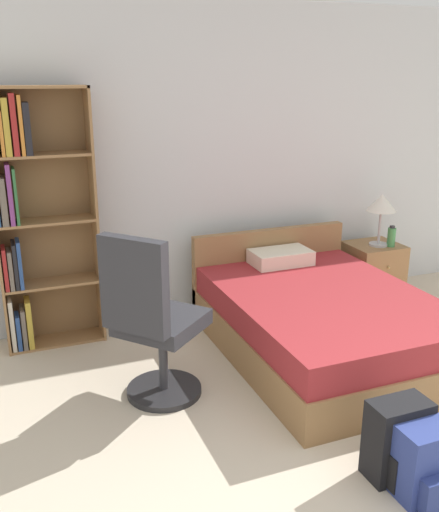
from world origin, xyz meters
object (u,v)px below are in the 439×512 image
water_bottle (391,237)px  nightstand (372,271)px  bed (320,319)px  backpack_black (398,442)px  table_lamp (382,205)px  office_chair (153,324)px  backpack_blue (426,465)px  bookshelf (32,217)px

water_bottle → nightstand: bearing=131.4°
bed → backpack_black: 1.45m
bed → table_lamp: bearing=34.8°
backpack_black → table_lamp: bearing=56.4°
office_chair → table_lamp: 2.60m
bed → nightstand: 1.29m
bed → backpack_black: bearing=-104.8°
backpack_black → water_bottle: bearing=54.0°
office_chair → nightstand: size_ratio=2.20×
water_bottle → backpack_blue: bearing=-123.3°
office_chair → water_bottle: bearing=19.8°
bookshelf → backpack_black: (1.57, -2.29, -0.82)m
bed → office_chair: size_ratio=1.70×
water_bottle → backpack_black: water_bottle is taller
nightstand → backpack_blue: size_ratio=1.35×
backpack_blue → table_lamp: bearing=59.1°
bed → backpack_blue: (-0.34, -1.58, -0.07)m
bookshelf → nightstand: 3.07m
bed → table_lamp: 1.42m
water_bottle → backpack_black: (-1.50, -2.06, -0.41)m
bed → water_bottle: size_ratio=10.08×
bed → table_lamp: (1.04, 0.72, 0.64)m
nightstand → water_bottle: bearing=-48.6°
bed → nightstand: bed is taller
table_lamp → backpack_black: (-1.41, -2.12, -0.69)m
nightstand → table_lamp: size_ratio=1.09×
bed → water_bottle: 1.35m
table_lamp → water_bottle: size_ratio=2.48×
backpack_black → backpack_blue: 0.18m
bookshelf → office_chair: (0.59, -1.13, -0.48)m
bookshelf → nightstand: size_ratio=3.74×
nightstand → office_chair: bearing=-157.3°
bookshelf → water_bottle: size_ratio=10.13×
table_lamp → backpack_blue: table_lamp is taller
bookshelf → nightstand: bookshelf is taller
office_chair → table_lamp: (2.39, 0.96, 0.35)m
backpack_blue → bookshelf: bearing=122.8°
nightstand → backpack_blue: 2.72m
nightstand → backpack_blue: nightstand is taller
bookshelf → backpack_blue: size_ratio=5.04×
table_lamp → water_bottle: (0.09, -0.07, -0.29)m
bookshelf → water_bottle: bearing=-4.4°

